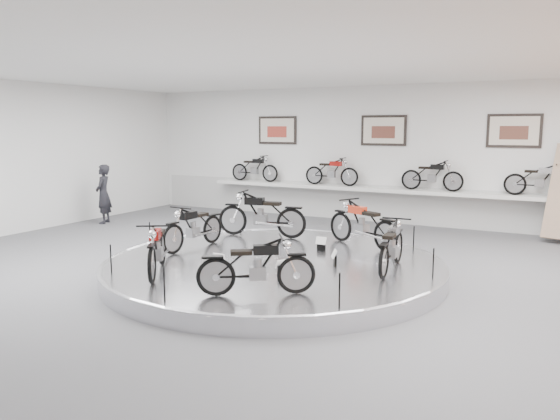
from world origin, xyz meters
The scene contains 21 objects.
floor centered at (0.00, 0.00, 0.00)m, with size 16.00×16.00×0.00m, color #535355.
ceiling centered at (0.00, 0.00, 4.00)m, with size 16.00×16.00×0.00m, color white.
wall_back centered at (0.00, 7.00, 2.00)m, with size 16.00×16.00×0.00m, color silver.
dado_band centered at (0.00, 6.98, 0.55)m, with size 15.68×0.04×1.10m, color #BCBCBA.
display_platform centered at (0.00, 0.30, 0.15)m, with size 6.40×6.40×0.30m, color silver.
platform_rim centered at (0.00, 0.30, 0.27)m, with size 6.40×6.40×0.10m, color #B2B2BA.
shelf centered at (0.00, 6.70, 1.00)m, with size 11.00×0.55×0.10m, color silver.
poster_left centered at (-3.50, 6.96, 2.70)m, with size 1.35×0.06×0.88m, color beige.
poster_center centered at (0.00, 6.96, 2.70)m, with size 1.35×0.06×0.88m, color beige.
poster_right centered at (3.50, 6.96, 2.70)m, with size 1.35×0.06×0.88m, color beige.
shelf_bike_a centered at (-4.20, 6.70, 1.42)m, with size 1.22×0.42×0.73m, color black, non-canonical shape.
shelf_bike_b centered at (-1.50, 6.70, 1.42)m, with size 1.22×0.42×0.73m, color maroon, non-canonical shape.
shelf_bike_c centered at (1.50, 6.70, 1.42)m, with size 1.22×0.42×0.73m, color black, non-canonical shape.
shelf_bike_d centered at (4.20, 6.70, 1.42)m, with size 1.22×0.42×0.73m, color #B7B7BC, non-canonical shape.
bike_a centered at (1.08, 2.21, 0.79)m, with size 1.66×0.59×0.98m, color red, non-canonical shape.
bike_b centered at (-1.31, 2.12, 0.83)m, with size 1.79×0.63×1.05m, color black, non-canonical shape.
bike_c centered at (-1.93, 0.38, 0.76)m, with size 1.56×0.55×0.92m, color black, non-canonical shape.
bike_d centered at (-1.29, -1.51, 0.76)m, with size 1.56×0.55×0.92m, color maroon, non-canonical shape.
bike_e centered at (0.83, -1.76, 0.74)m, with size 1.51×0.53×0.89m, color black, non-canonical shape.
bike_f centered at (2.20, 0.56, 0.74)m, with size 1.51×0.53×0.89m, color #B7B7BC, non-canonical shape.
visitor centered at (-7.13, 2.98, 0.86)m, with size 0.63×0.41×1.72m, color black.
Camera 1 is at (4.84, -8.56, 2.78)m, focal length 35.00 mm.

